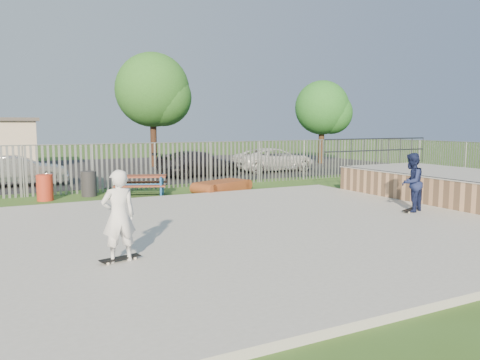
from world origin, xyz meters
name	(u,v)px	position (x,y,z in m)	size (l,w,h in m)	color
ground	(221,234)	(0.00, 0.00, 0.00)	(120.00, 120.00, 0.00)	#35551D
concrete_slab	(221,231)	(0.00, 0.00, 0.07)	(15.00, 12.00, 0.15)	#A0A09B
quarter_pipe	(445,186)	(9.50, 1.04, 0.56)	(5.50, 7.05, 2.19)	tan
fence	(192,176)	(1.00, 4.59, 1.00)	(26.04, 16.02, 2.00)	gray
picnic_table	(141,185)	(-0.10, 7.26, 0.41)	(2.37, 2.17, 0.81)	maroon
funbox	(222,186)	(3.23, 6.90, 0.22)	(2.49, 1.91, 0.45)	brown
trash_bin_red	(45,188)	(-3.55, 7.77, 0.48)	(0.58, 0.58, 0.96)	#AE2F1A
trash_bin_grey	(89,184)	(-1.93, 8.13, 0.49)	(0.59, 0.59, 0.98)	#242426
parking_lot	(92,170)	(0.00, 19.00, 0.01)	(40.00, 18.00, 0.02)	black
car_silver	(19,171)	(-4.26, 12.58, 0.71)	(1.45, 4.17, 1.37)	#A7A7AC
car_dark	(198,164)	(4.49, 12.65, 0.70)	(1.91, 4.70, 1.36)	black
car_white	(274,160)	(9.53, 13.17, 0.71)	(2.30, 4.99, 1.39)	silver
tree_mid	(153,90)	(4.06, 19.48, 5.01)	(4.82, 4.82, 7.44)	#382216
tree_right	(322,108)	(15.49, 16.53, 3.95)	(3.81, 3.81, 5.88)	#3C2818
skateboard_a	(410,210)	(6.13, -0.50, 0.19)	(0.82, 0.48, 0.08)	black
skateboard_b	(120,259)	(-2.94, -1.74, 0.19)	(0.82, 0.36, 0.08)	black
skater_navy	(411,182)	(6.13, -0.50, 1.05)	(0.87, 0.68, 1.79)	#151C42
skater_white	(119,216)	(-2.94, -1.74, 1.05)	(0.65, 0.43, 1.79)	white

